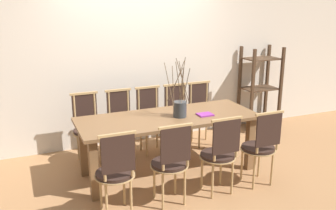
% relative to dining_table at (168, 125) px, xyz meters
% --- Properties ---
extents(ground_plane, '(16.00, 16.00, 0.00)m').
position_rel_dining_table_xyz_m(ground_plane, '(0.00, 0.00, -0.64)').
color(ground_plane, '#9E7047').
extents(wall_rear, '(12.00, 0.06, 3.20)m').
position_rel_dining_table_xyz_m(wall_rear, '(0.00, 1.26, 0.96)').
color(wall_rear, beige).
rests_on(wall_rear, ground_plane).
extents(dining_table, '(2.24, 0.86, 0.75)m').
position_rel_dining_table_xyz_m(dining_table, '(0.00, 0.00, 0.00)').
color(dining_table, brown).
rests_on(dining_table, ground_plane).
extents(chair_near_leftend, '(0.41, 0.41, 0.95)m').
position_rel_dining_table_xyz_m(chair_near_leftend, '(-0.87, -0.73, -0.13)').
color(chair_near_leftend, black).
rests_on(chair_near_leftend, ground_plane).
extents(chair_near_left, '(0.41, 0.41, 0.95)m').
position_rel_dining_table_xyz_m(chair_near_left, '(-0.27, -0.73, -0.13)').
color(chair_near_left, black).
rests_on(chair_near_left, ground_plane).
extents(chair_near_center, '(0.41, 0.41, 0.95)m').
position_rel_dining_table_xyz_m(chair_near_center, '(0.32, -0.73, -0.13)').
color(chair_near_center, black).
rests_on(chair_near_center, ground_plane).
extents(chair_near_right, '(0.41, 0.41, 0.95)m').
position_rel_dining_table_xyz_m(chair_near_right, '(0.87, -0.73, -0.13)').
color(chair_near_right, black).
rests_on(chair_near_right, ground_plane).
extents(chair_far_leftend, '(0.41, 0.41, 0.95)m').
position_rel_dining_table_xyz_m(chair_far_leftend, '(-0.87, 0.73, -0.13)').
color(chair_far_leftend, black).
rests_on(chair_far_leftend, ground_plane).
extents(chair_far_left, '(0.41, 0.41, 0.95)m').
position_rel_dining_table_xyz_m(chair_far_left, '(-0.40, 0.73, -0.13)').
color(chair_far_left, black).
rests_on(chair_far_left, ground_plane).
extents(chair_far_center, '(0.41, 0.41, 0.95)m').
position_rel_dining_table_xyz_m(chair_far_center, '(0.03, 0.73, -0.13)').
color(chair_far_center, black).
rests_on(chair_far_center, ground_plane).
extents(chair_far_right, '(0.41, 0.41, 0.95)m').
position_rel_dining_table_xyz_m(chair_far_right, '(0.47, 0.73, -0.13)').
color(chair_far_right, black).
rests_on(chair_far_right, ground_plane).
extents(chair_far_rightend, '(0.41, 0.41, 0.95)m').
position_rel_dining_table_xyz_m(chair_far_rightend, '(0.86, 0.73, -0.13)').
color(chair_far_rightend, black).
rests_on(chair_far_rightend, ground_plane).
extents(vase_centerpiece, '(0.26, 0.30, 0.75)m').
position_rel_dining_table_xyz_m(vase_centerpiece, '(0.13, -0.06, 0.22)').
color(vase_centerpiece, '#33383D').
rests_on(vase_centerpiece, dining_table).
extents(book_stack, '(0.19, 0.16, 0.02)m').
position_rel_dining_table_xyz_m(book_stack, '(0.45, -0.13, 0.11)').
color(book_stack, '#842D8C').
rests_on(book_stack, dining_table).
extents(shelving_rack, '(0.61, 0.42, 1.40)m').
position_rel_dining_table_xyz_m(shelving_rack, '(2.08, 0.98, 0.05)').
color(shelving_rack, '#422D1E').
rests_on(shelving_rack, ground_plane).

